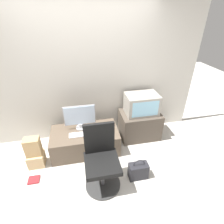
{
  "coord_description": "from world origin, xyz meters",
  "views": [
    {
      "loc": [
        -0.16,
        -1.8,
        2.35
      ],
      "look_at": [
        0.41,
        0.95,
        0.67
      ],
      "focal_mm": 28.0,
      "sensor_mm": 36.0,
      "label": 1
    }
  ],
  "objects_px": {
    "book": "(34,180)",
    "handbag": "(138,171)",
    "keyboard": "(80,135)",
    "mouse": "(95,133)",
    "cardboard_box_lower": "(37,159)",
    "main_monitor": "(80,117)",
    "crt_tv": "(142,104)",
    "office_chair": "(101,161)"
  },
  "relations": [
    {
      "from": "mouse",
      "to": "cardboard_box_lower",
      "type": "relative_size",
      "value": 0.25
    },
    {
      "from": "crt_tv",
      "to": "book",
      "type": "xyz_separation_m",
      "value": [
        -2.01,
        -0.77,
        -0.74
      ]
    },
    {
      "from": "office_chair",
      "to": "handbag",
      "type": "bearing_deg",
      "value": -2.89
    },
    {
      "from": "book",
      "to": "office_chair",
      "type": "bearing_deg",
      "value": -12.53
    },
    {
      "from": "main_monitor",
      "to": "keyboard",
      "type": "relative_size",
      "value": 1.53
    },
    {
      "from": "mouse",
      "to": "crt_tv",
      "type": "relative_size",
      "value": 0.11
    },
    {
      "from": "cardboard_box_lower",
      "to": "office_chair",
      "type": "bearing_deg",
      "value": -28.69
    },
    {
      "from": "handbag",
      "to": "mouse",
      "type": "bearing_deg",
      "value": 130.18
    },
    {
      "from": "main_monitor",
      "to": "office_chair",
      "type": "relative_size",
      "value": 0.56
    },
    {
      "from": "handbag",
      "to": "book",
      "type": "relative_size",
      "value": 2.19
    },
    {
      "from": "mouse",
      "to": "book",
      "type": "height_order",
      "value": "mouse"
    },
    {
      "from": "cardboard_box_lower",
      "to": "handbag",
      "type": "height_order",
      "value": "handbag"
    },
    {
      "from": "mouse",
      "to": "cardboard_box_lower",
      "type": "distance_m",
      "value": 1.08
    },
    {
      "from": "keyboard",
      "to": "cardboard_box_lower",
      "type": "bearing_deg",
      "value": -170.32
    },
    {
      "from": "crt_tv",
      "to": "book",
      "type": "relative_size",
      "value": 3.63
    },
    {
      "from": "main_monitor",
      "to": "book",
      "type": "xyz_separation_m",
      "value": [
        -0.81,
        -0.68,
        -0.65
      ]
    },
    {
      "from": "main_monitor",
      "to": "mouse",
      "type": "distance_m",
      "value": 0.4
    },
    {
      "from": "main_monitor",
      "to": "handbag",
      "type": "bearing_deg",
      "value": -48.93
    },
    {
      "from": "crt_tv",
      "to": "cardboard_box_lower",
      "type": "height_order",
      "value": "crt_tv"
    },
    {
      "from": "keyboard",
      "to": "mouse",
      "type": "distance_m",
      "value": 0.26
    },
    {
      "from": "main_monitor",
      "to": "crt_tv",
      "type": "height_order",
      "value": "crt_tv"
    },
    {
      "from": "keyboard",
      "to": "mouse",
      "type": "relative_size",
      "value": 5.57
    },
    {
      "from": "crt_tv",
      "to": "handbag",
      "type": "xyz_separation_m",
      "value": [
        -0.38,
        -1.04,
        -0.61
      ]
    },
    {
      "from": "handbag",
      "to": "book",
      "type": "xyz_separation_m",
      "value": [
        -1.63,
        0.26,
        -0.13
      ]
    },
    {
      "from": "cardboard_box_lower",
      "to": "handbag",
      "type": "relative_size",
      "value": 0.71
    },
    {
      "from": "cardboard_box_lower",
      "to": "crt_tv",
      "type": "bearing_deg",
      "value": 12.22
    },
    {
      "from": "keyboard",
      "to": "book",
      "type": "xyz_separation_m",
      "value": [
        -0.78,
        -0.47,
        -0.42
      ]
    },
    {
      "from": "handbag",
      "to": "office_chair",
      "type": "bearing_deg",
      "value": 177.11
    },
    {
      "from": "main_monitor",
      "to": "crt_tv",
      "type": "bearing_deg",
      "value": 4.49
    },
    {
      "from": "office_chair",
      "to": "cardboard_box_lower",
      "type": "height_order",
      "value": "office_chair"
    },
    {
      "from": "book",
      "to": "handbag",
      "type": "bearing_deg",
      "value": -9.2
    },
    {
      "from": "crt_tv",
      "to": "cardboard_box_lower",
      "type": "bearing_deg",
      "value": -167.78
    },
    {
      "from": "handbag",
      "to": "crt_tv",
      "type": "bearing_deg",
      "value": 70.05
    },
    {
      "from": "main_monitor",
      "to": "keyboard",
      "type": "distance_m",
      "value": 0.32
    },
    {
      "from": "crt_tv",
      "to": "office_chair",
      "type": "xyz_separation_m",
      "value": [
        -0.95,
        -1.01,
        -0.31
      ]
    },
    {
      "from": "mouse",
      "to": "crt_tv",
      "type": "height_order",
      "value": "crt_tv"
    },
    {
      "from": "office_chair",
      "to": "book",
      "type": "relative_size",
      "value": 5.84
    },
    {
      "from": "mouse",
      "to": "office_chair",
      "type": "distance_m",
      "value": 0.68
    },
    {
      "from": "handbag",
      "to": "book",
      "type": "distance_m",
      "value": 1.66
    },
    {
      "from": "main_monitor",
      "to": "handbag",
      "type": "relative_size",
      "value": 1.5
    },
    {
      "from": "office_chair",
      "to": "cardboard_box_lower",
      "type": "distance_m",
      "value": 1.24
    },
    {
      "from": "office_chair",
      "to": "cardboard_box_lower",
      "type": "bearing_deg",
      "value": 151.31
    }
  ]
}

